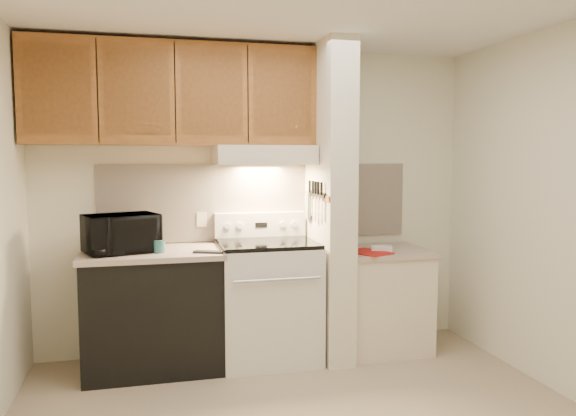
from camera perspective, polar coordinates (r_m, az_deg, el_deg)
name	(u,v)px	position (r m, az deg, el deg)	size (l,w,h in m)	color
wall_back	(259,200)	(4.71, -3.00, 0.83)	(3.60, 0.02, 2.50)	#EEE8CB
wall_right	(571,212)	(4.14, 26.79, -0.36)	(0.02, 3.00, 2.50)	#EEE8CB
backsplash	(259,202)	(4.70, -2.97, 0.64)	(2.60, 0.02, 0.63)	white
range_body	(268,302)	(4.51, -2.10, -9.56)	(0.76, 0.65, 0.92)	silver
oven_window	(276,308)	(4.20, -1.19, -10.12)	(0.50, 0.01, 0.30)	black
oven_handle	(277,280)	(4.11, -1.08, -7.30)	(0.02, 0.02, 0.65)	silver
cooktop	(267,243)	(4.41, -2.12, -3.59)	(0.74, 0.64, 0.03)	black
range_backguard	(260,224)	(4.67, -2.84, -1.67)	(0.76, 0.08, 0.20)	silver
range_display	(261,225)	(4.63, -2.74, -1.73)	(0.10, 0.01, 0.04)	black
range_knob_left_outer	(227,226)	(4.58, -6.17, -1.83)	(0.05, 0.05, 0.02)	silver
range_knob_left_inner	(240,226)	(4.60, -4.94, -1.80)	(0.05, 0.05, 0.02)	silver
range_knob_right_inner	(282,224)	(4.67, -0.57, -1.67)	(0.05, 0.05, 0.02)	silver
range_knob_right_outer	(294,224)	(4.69, 0.62, -1.64)	(0.05, 0.05, 0.02)	silver
dishwasher_front	(154,313)	(4.44, -13.50, -10.30)	(1.00, 0.63, 0.87)	black
left_countertop	(152,253)	(4.34, -13.63, -4.50)	(1.04, 0.67, 0.04)	#B49F91
spoon_rest	(209,252)	(4.16, -8.08, -4.44)	(0.22, 0.07, 0.01)	black
teal_jar	(159,246)	(4.23, -12.96, -3.82)	(0.08, 0.08, 0.09)	#2C6567
outlet	(202,220)	(4.63, -8.76, -1.16)	(0.08, 0.01, 0.12)	beige
microwave	(121,233)	(4.30, -16.61, -2.49)	(0.51, 0.34, 0.28)	black
partition_pillar	(330,202)	(4.50, 4.24, 0.61)	(0.22, 0.70, 2.50)	beige
pillar_trim	(316,196)	(4.46, 2.83, 1.22)	(0.01, 0.70, 0.04)	#975B29
knife_strip	(317,194)	(4.41, 2.95, 1.44)	(0.02, 0.42, 0.04)	black
knife_blade_a	(321,208)	(4.26, 3.42, -0.05)	(0.01, 0.04, 0.16)	silver
knife_handle_a	(321,189)	(4.26, 3.42, 1.97)	(0.02, 0.02, 0.10)	black
knife_blade_b	(318,209)	(4.34, 3.10, -0.08)	(0.01, 0.04, 0.18)	silver
knife_handle_b	(318,188)	(4.34, 3.08, 2.03)	(0.02, 0.02, 0.10)	black
knife_blade_c	(315,209)	(4.42, 2.80, -0.12)	(0.01, 0.04, 0.20)	silver
knife_handle_c	(316,188)	(4.40, 2.82, 2.08)	(0.02, 0.02, 0.10)	black
knife_blade_d	(312,206)	(4.51, 2.46, 0.24)	(0.01, 0.04, 0.16)	silver
knife_handle_d	(313,187)	(4.47, 2.55, 2.13)	(0.02, 0.02, 0.10)	black
knife_blade_e	(309,206)	(4.58, 2.19, 0.20)	(0.01, 0.04, 0.18)	silver
knife_handle_e	(310,187)	(4.56, 2.22, 2.19)	(0.02, 0.02, 0.10)	black
oven_mitt	(308,206)	(4.63, 2.03, 0.19)	(0.03, 0.09, 0.22)	gray
right_cab_base	(381,302)	(4.81, 9.46, -9.37)	(0.70, 0.60, 0.81)	beige
right_countertop	(382,251)	(4.72, 9.54, -4.37)	(0.74, 0.64, 0.04)	#B49F91
red_folder	(369,252)	(4.51, 8.20, -4.47)	(0.24, 0.33, 0.01)	#B01814
white_box	(381,249)	(4.60, 9.47, -4.09)	(0.16, 0.11, 0.04)	white
range_hood	(264,155)	(4.48, -2.48, 5.40)	(0.78, 0.44, 0.15)	beige
hood_lip	(269,161)	(4.28, -1.91, 4.80)	(0.78, 0.04, 0.06)	beige
upper_cabinets	(174,95)	(4.47, -11.50, 11.21)	(2.18, 0.33, 0.77)	#975B29
cab_door_a	(57,89)	(4.35, -22.44, 11.09)	(0.46, 0.01, 0.63)	#975B29
cab_gap_a	(97,90)	(4.31, -18.79, 11.25)	(0.01, 0.01, 0.73)	black
cab_door_b	(137,91)	(4.30, -15.10, 11.37)	(0.46, 0.01, 0.63)	#975B29
cab_gap_b	(175,92)	(4.31, -11.40, 11.44)	(0.01, 0.01, 0.73)	black
cab_door_c	(212,93)	(4.33, -7.72, 11.46)	(0.46, 0.01, 0.63)	#975B29
cab_gap_c	(248,94)	(4.37, -4.09, 11.44)	(0.01, 0.01, 0.73)	black
cab_door_d	(283,95)	(4.42, -0.55, 11.38)	(0.46, 0.01, 0.63)	#975B29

